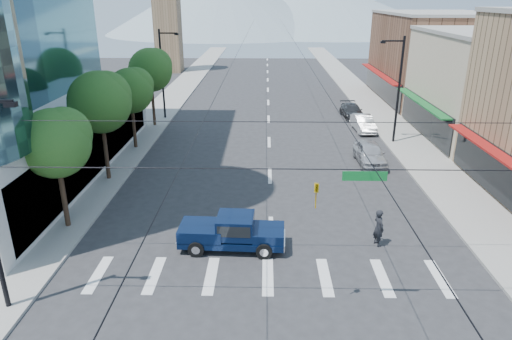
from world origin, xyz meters
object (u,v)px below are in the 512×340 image
at_px(pedestrian, 379,228).
at_px(parked_car_mid, 363,123).
at_px(pickup_truck, 231,231).
at_px(parked_car_far, 352,111).
at_px(parked_car_near, 370,153).

relative_size(pedestrian, parked_car_mid, 0.44).
relative_size(pickup_truck, parked_car_far, 1.14).
bearing_deg(parked_car_near, parked_car_mid, 81.36).
height_order(pedestrian, parked_car_mid, pedestrian).
bearing_deg(pedestrian, pickup_truck, 74.45).
bearing_deg(parked_car_mid, pedestrian, -102.12).
height_order(parked_car_near, parked_car_far, parked_car_near).
relative_size(pickup_truck, parked_car_mid, 1.20).
bearing_deg(parked_car_far, pedestrian, -100.47).
height_order(pickup_truck, parked_car_near, pickup_truck).
distance_m(pedestrian, parked_car_near, 12.44).
distance_m(pedestrian, parked_car_far, 26.72).
bearing_deg(pedestrian, parked_car_far, -26.23).
height_order(pickup_truck, pedestrian, pedestrian).
relative_size(pickup_truck, pedestrian, 2.74).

